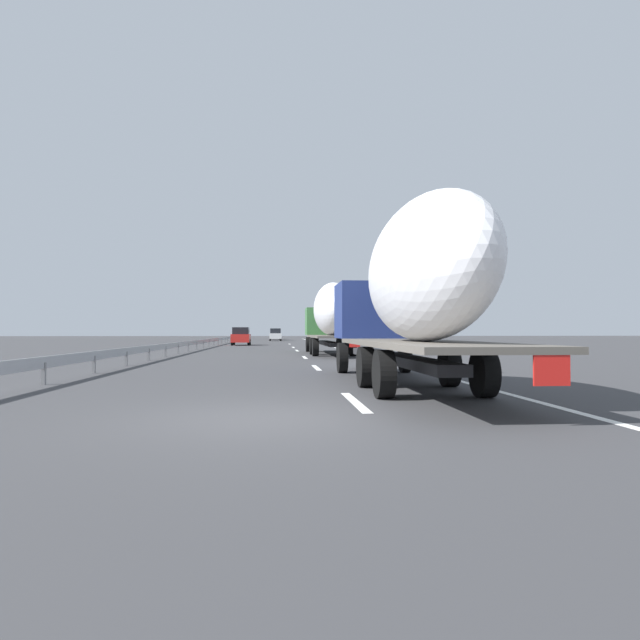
{
  "coord_description": "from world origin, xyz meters",
  "views": [
    {
      "loc": [
        -9.12,
        -0.19,
        1.43
      ],
      "look_at": [
        20.88,
        -2.61,
        2.06
      ],
      "focal_mm": 30.98,
      "sensor_mm": 36.0,
      "label": 1
    }
  ],
  "objects_px": {
    "truck_trailing": "(411,287)",
    "road_sign": "(349,324)",
    "car_red_compact": "(241,336)",
    "car_black_suv": "(275,334)",
    "truck_lead": "(330,315)",
    "car_white_van": "(275,335)"
  },
  "relations": [
    {
      "from": "car_red_compact",
      "to": "car_black_suv",
      "type": "relative_size",
      "value": 0.92
    },
    {
      "from": "car_black_suv",
      "to": "car_red_compact",
      "type": "bearing_deg",
      "value": 175.11
    },
    {
      "from": "car_red_compact",
      "to": "road_sign",
      "type": "relative_size",
      "value": 1.4
    },
    {
      "from": "truck_lead",
      "to": "road_sign",
      "type": "xyz_separation_m",
      "value": [
        14.36,
        -3.1,
        -0.41
      ]
    },
    {
      "from": "car_white_van",
      "to": "truck_trailing",
      "type": "bearing_deg",
      "value": -177.28
    },
    {
      "from": "truck_lead",
      "to": "truck_trailing",
      "type": "relative_size",
      "value": 0.97
    },
    {
      "from": "truck_lead",
      "to": "car_red_compact",
      "type": "xyz_separation_m",
      "value": [
        23.97,
        7.0,
        -1.55
      ]
    },
    {
      "from": "car_white_van",
      "to": "road_sign",
      "type": "relative_size",
      "value": 1.4
    },
    {
      "from": "truck_lead",
      "to": "car_black_suv",
      "type": "bearing_deg",
      "value": 3.04
    },
    {
      "from": "car_white_van",
      "to": "car_black_suv",
      "type": "xyz_separation_m",
      "value": [
        14.0,
        0.06,
        -0.03
      ]
    },
    {
      "from": "car_red_compact",
      "to": "car_black_suv",
      "type": "height_order",
      "value": "car_red_compact"
    },
    {
      "from": "truck_trailing",
      "to": "car_white_van",
      "type": "xyz_separation_m",
      "value": [
        71.78,
        3.41,
        -1.59
      ]
    },
    {
      "from": "car_black_suv",
      "to": "road_sign",
      "type": "distance_m",
      "value": 51.36
    },
    {
      "from": "truck_lead",
      "to": "road_sign",
      "type": "distance_m",
      "value": 14.7
    },
    {
      "from": "car_red_compact",
      "to": "car_black_suv",
      "type": "xyz_separation_m",
      "value": [
        41.32,
        -3.53,
        -0.01
      ]
    },
    {
      "from": "road_sign",
      "to": "car_black_suv",
      "type": "bearing_deg",
      "value": 7.35
    },
    {
      "from": "truck_lead",
      "to": "road_sign",
      "type": "height_order",
      "value": "truck_lead"
    },
    {
      "from": "car_black_suv",
      "to": "car_white_van",
      "type": "bearing_deg",
      "value": -179.77
    },
    {
      "from": "truck_trailing",
      "to": "car_white_van",
      "type": "relative_size",
      "value": 3.26
    },
    {
      "from": "truck_trailing",
      "to": "road_sign",
      "type": "bearing_deg",
      "value": -5.08
    },
    {
      "from": "truck_trailing",
      "to": "car_white_van",
      "type": "bearing_deg",
      "value": 2.72
    },
    {
      "from": "truck_trailing",
      "to": "car_red_compact",
      "type": "distance_m",
      "value": 45.03
    }
  ]
}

